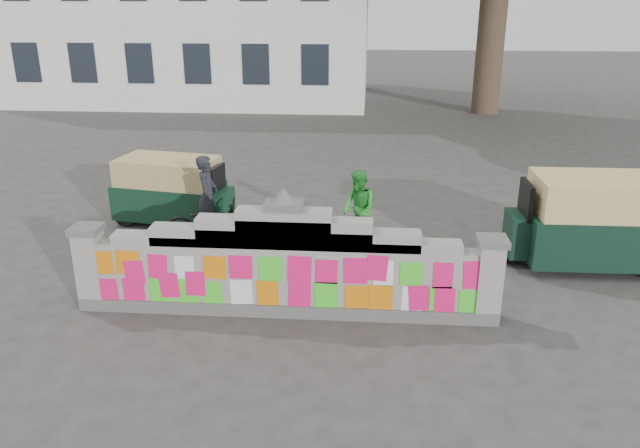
% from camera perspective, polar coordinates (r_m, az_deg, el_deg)
% --- Properties ---
extents(ground, '(100.00, 100.00, 0.00)m').
position_cam_1_polar(ground, '(9.73, -3.13, -8.05)').
color(ground, '#383533').
rests_on(ground, ground).
extents(parapet_wall, '(6.48, 0.44, 2.01)m').
position_cam_1_polar(parapet_wall, '(9.40, -3.22, -4.04)').
color(parapet_wall, '#4C4C49').
rests_on(parapet_wall, ground).
extents(building, '(16.00, 10.00, 8.90)m').
position_cam_1_polar(building, '(31.57, -11.16, 18.74)').
color(building, silver).
rests_on(building, ground).
extents(cyclist_bike, '(1.76, 0.67, 0.91)m').
position_cam_1_polar(cyclist_bike, '(12.25, -10.07, 0.08)').
color(cyclist_bike, black).
rests_on(cyclist_bike, ground).
extents(cyclist_rider, '(0.39, 0.58, 1.55)m').
position_cam_1_polar(cyclist_rider, '(12.15, -10.16, 1.49)').
color(cyclist_rider, black).
rests_on(cyclist_rider, ground).
extents(pedestrian, '(0.85, 0.90, 1.48)m').
position_cam_1_polar(pedestrian, '(12.05, 3.55, 1.44)').
color(pedestrian, green).
rests_on(pedestrian, ground).
extents(rickshaw_left, '(2.62, 1.55, 1.41)m').
position_cam_1_polar(rickshaw_left, '(13.60, -13.37, 3.08)').
color(rickshaw_left, '#10301F').
rests_on(rickshaw_left, ground).
extents(rickshaw_right, '(2.99, 1.41, 1.65)m').
position_cam_1_polar(rickshaw_right, '(12.03, 23.90, 0.25)').
color(rickshaw_right, black).
rests_on(rickshaw_right, ground).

